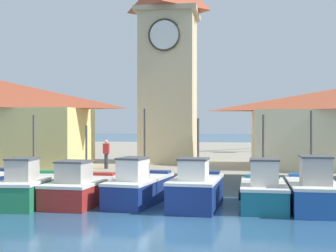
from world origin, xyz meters
TOP-DOWN VIEW (x-y plane):
  - ground_plane at (0.00, 0.00)m, footprint 300.00×300.00m
  - quay_wharf at (0.00, 27.44)m, footprint 120.00×40.00m
  - fishing_boat_left_outer at (-6.20, 3.97)m, footprint 2.19×4.94m
  - fishing_boat_left_inner at (-3.94, 4.48)m, footprint 2.44×4.86m
  - fishing_boat_mid_left at (-1.33, 4.98)m, footprint 2.54×5.20m
  - fishing_boat_center at (1.34, 4.14)m, footprint 2.26×4.26m
  - fishing_boat_mid_right at (4.22, 4.62)m, footprint 2.11×4.54m
  - fishing_boat_right_inner at (6.24, 4.34)m, footprint 2.14×4.71m
  - clock_tower at (-1.32, 14.16)m, footprint 3.92×3.92m
  - dock_worker_near_tower at (-4.12, 9.34)m, footprint 0.34×0.22m

SIDE VIEW (x-z plane):
  - ground_plane at x=0.00m, z-range 0.00..0.00m
  - quay_wharf at x=0.00m, z-range 0.00..1.11m
  - fishing_boat_left_inner at x=-3.94m, z-range -1.09..2.46m
  - fishing_boat_mid_right at x=4.22m, z-range -1.30..2.74m
  - fishing_boat_mid_left at x=-1.33m, z-range -1.43..2.91m
  - fishing_boat_left_outer at x=-6.20m, z-range -1.27..2.76m
  - fishing_boat_right_inner at x=6.24m, z-range -1.32..2.88m
  - fishing_boat_center at x=1.34m, z-range -1.15..2.72m
  - dock_worker_near_tower at x=-4.12m, z-range 1.15..2.77m
  - clock_tower at x=-1.32m, z-range 0.67..14.94m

